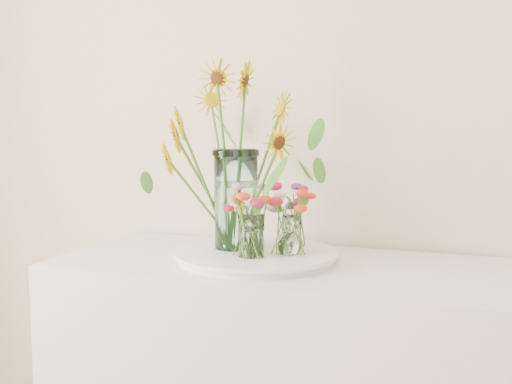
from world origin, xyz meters
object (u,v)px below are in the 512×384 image
small_vase_b (289,236)px  small_vase_c (292,231)px  small_vase_a (251,236)px  tray (256,257)px  mason_jar (236,200)px

small_vase_b → small_vase_c: small_vase_b is taller
small_vase_a → small_vase_c: (0.07, 0.19, -0.01)m
tray → small_vase_c: small_vase_c is taller
small_vase_a → small_vase_b: size_ratio=1.08×
small_vase_b → tray: bearing=177.1°
small_vase_c → small_vase_b: bearing=-77.7°
small_vase_c → mason_jar: bearing=-152.4°
mason_jar → small_vase_b: bearing=-9.6°
tray → mason_jar: mason_jar is taller
mason_jar → small_vase_c: mason_jar is taller
mason_jar → small_vase_a: size_ratio=2.41×
small_vase_b → small_vase_c: 0.12m
tray → small_vase_a: bearing=-79.5°
tray → mason_jar: 0.19m
tray → small_vase_a: small_vase_a is taller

